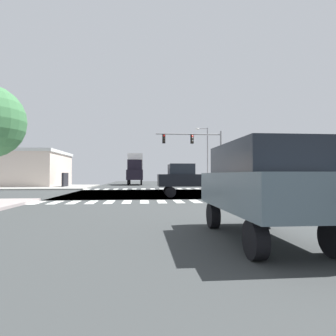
% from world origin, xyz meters
% --- Properties ---
extents(ground, '(90.00, 90.00, 0.05)m').
position_xyz_m(ground, '(0.00, 0.00, -0.03)').
color(ground, '#343738').
extents(sidewalk_corner_ne, '(12.00, 12.00, 0.14)m').
position_xyz_m(sidewalk_corner_ne, '(13.00, 12.00, 0.07)').
color(sidewalk_corner_ne, gray).
rests_on(sidewalk_corner_ne, ground).
extents(sidewalk_corner_nw, '(12.00, 12.00, 0.14)m').
position_xyz_m(sidewalk_corner_nw, '(-13.00, 12.00, 0.07)').
color(sidewalk_corner_nw, gray).
rests_on(sidewalk_corner_nw, ground).
extents(crosswalk_near, '(13.50, 2.00, 0.01)m').
position_xyz_m(crosswalk_near, '(-0.25, -7.30, 0.00)').
color(crosswalk_near, silver).
rests_on(crosswalk_near, ground).
extents(crosswalk_far, '(13.50, 2.00, 0.01)m').
position_xyz_m(crosswalk_far, '(-0.25, 7.30, 0.00)').
color(crosswalk_far, silver).
rests_on(crosswalk_far, ground).
extents(traffic_signal_mast, '(7.48, 0.55, 6.52)m').
position_xyz_m(traffic_signal_mast, '(5.09, 7.48, 4.85)').
color(traffic_signal_mast, gray).
rests_on(traffic_signal_mast, ground).
extents(street_lamp, '(1.78, 0.32, 8.00)m').
position_xyz_m(street_lamp, '(7.78, 14.24, 4.79)').
color(street_lamp, gray).
rests_on(street_lamp, ground).
extents(bank_building, '(15.19, 10.72, 4.75)m').
position_xyz_m(bank_building, '(-18.48, 15.91, 2.38)').
color(bank_building, beige).
rests_on(bank_building, ground).
extents(suv_nearside_1, '(4.60, 1.96, 2.34)m').
position_xyz_m(suv_nearside_1, '(13.07, -3.50, 1.39)').
color(suv_nearside_1, black).
rests_on(suv_nearside_1, ground).
extents(box_truck_queued_1, '(2.40, 7.20, 4.85)m').
position_xyz_m(box_truck_queued_1, '(-2.00, 20.73, 2.56)').
color(box_truck_queued_1, black).
rests_on(box_truck_queued_1, ground).
extents(pickup_leading_2, '(5.10, 2.00, 2.35)m').
position_xyz_m(pickup_leading_2, '(2.62, -3.50, 1.29)').
color(pickup_leading_2, black).
rests_on(pickup_leading_2, ground).
extents(suv_trailing_2, '(1.96, 4.60, 2.34)m').
position_xyz_m(suv_trailing_2, '(2.00, -17.10, 1.39)').
color(suv_trailing_2, black).
rests_on(suv_trailing_2, ground).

